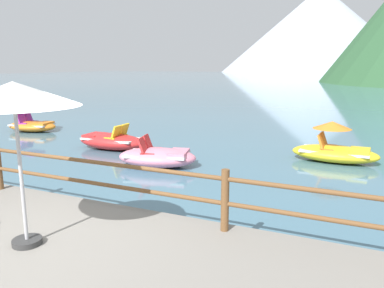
% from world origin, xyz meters
% --- Properties ---
extents(ground_plane, '(200.00, 200.00, 0.00)m').
position_xyz_m(ground_plane, '(0.00, 40.00, 0.00)').
color(ground_plane, '#477084').
extents(dock_railing, '(23.92, 0.12, 0.95)m').
position_xyz_m(dock_railing, '(-0.00, 1.55, 0.98)').
color(dock_railing, brown).
rests_on(dock_railing, promenade_dock).
extents(beach_umbrella, '(1.70, 1.70, 2.24)m').
position_xyz_m(beach_umbrella, '(0.04, -0.02, 2.45)').
color(beach_umbrella, '#B2B2B7').
rests_on(beach_umbrella, promenade_dock).
extents(pedal_boat_1, '(2.51, 1.15, 0.88)m').
position_xyz_m(pedal_boat_1, '(-3.69, 7.03, 0.29)').
color(pedal_boat_1, red).
rests_on(pedal_boat_1, ground).
extents(pedal_boat_3, '(2.36, 1.58, 1.18)m').
position_xyz_m(pedal_boat_3, '(-9.00, 8.58, 0.38)').
color(pedal_boat_3, orange).
rests_on(pedal_boat_3, ground).
extents(pedal_boat_4, '(2.47, 1.76, 0.86)m').
position_xyz_m(pedal_boat_4, '(-1.12, 5.70, 0.28)').
color(pedal_boat_4, pink).
rests_on(pedal_boat_4, ground).
extents(pedal_boat_5, '(2.52, 1.26, 1.21)m').
position_xyz_m(pedal_boat_5, '(3.40, 8.36, 0.38)').
color(pedal_boat_5, yellow).
rests_on(pedal_boat_5, ground).
extents(distant_peak, '(70.60, 70.60, 30.29)m').
position_xyz_m(distant_peak, '(-14.20, 148.04, 15.14)').
color(distant_peak, '#A8B2C1').
rests_on(distant_peak, ground).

